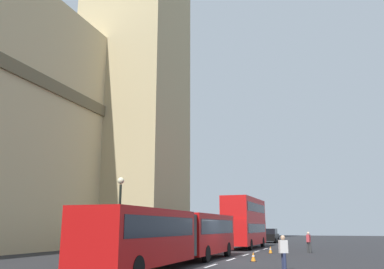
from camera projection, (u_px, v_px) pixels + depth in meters
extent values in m
plane|color=#262628|center=(225.00, 261.00, 24.65)|extent=(160.00, 160.00, 0.00)
cube|color=silver|center=(211.00, 266.00, 21.83)|extent=(2.20, 0.16, 0.01)
cube|color=silver|center=(231.00, 259.00, 26.05)|extent=(2.20, 0.16, 0.01)
cube|color=silver|center=(246.00, 255.00, 30.28)|extent=(2.20, 0.16, 0.01)
cube|color=silver|center=(257.00, 251.00, 34.51)|extent=(2.20, 0.16, 0.01)
cube|color=silver|center=(265.00, 249.00, 38.73)|extent=(2.20, 0.16, 0.01)
cube|color=tan|center=(138.00, 14.00, 52.66)|extent=(10.89, 10.89, 59.10)
cube|color=#B20F0F|center=(201.00, 233.00, 26.85)|extent=(8.25, 2.50, 2.50)
cube|color=#1E232D|center=(201.00, 227.00, 26.95)|extent=(7.59, 2.54, 0.90)
cube|color=#B20F0F|center=(140.00, 237.00, 18.44)|extent=(8.25, 2.50, 2.50)
cube|color=#1E232D|center=(140.00, 227.00, 18.55)|extent=(7.59, 2.54, 0.90)
cylinder|color=#3F3F3F|center=(176.00, 235.00, 22.65)|extent=(2.38, 2.38, 2.25)
cylinder|color=black|center=(227.00, 249.00, 28.66)|extent=(1.00, 0.30, 1.00)
cylinder|color=black|center=(206.00, 254.00, 23.95)|extent=(1.00, 0.30, 1.00)
cylinder|color=black|center=(136.00, 269.00, 15.55)|extent=(1.00, 0.30, 1.00)
cube|color=red|center=(245.00, 232.00, 39.96)|extent=(10.23, 2.50, 2.40)
cube|color=black|center=(245.00, 228.00, 40.04)|extent=(9.21, 2.54, 0.84)
cube|color=red|center=(245.00, 209.00, 40.47)|extent=(10.03, 2.50, 2.10)
cube|color=black|center=(245.00, 208.00, 40.50)|extent=(9.21, 2.54, 0.84)
cylinder|color=black|center=(262.00, 242.00, 42.36)|extent=(1.00, 0.30, 1.00)
cylinder|color=black|center=(250.00, 245.00, 36.34)|extent=(1.00, 0.30, 1.00)
cube|color=black|center=(270.00, 237.00, 53.84)|extent=(4.40, 1.80, 0.90)
cube|color=black|center=(270.00, 231.00, 53.84)|extent=(2.46, 1.66, 0.70)
cylinder|color=black|center=(278.00, 240.00, 54.78)|extent=(0.64, 0.30, 0.64)
cylinder|color=black|center=(275.00, 241.00, 52.20)|extent=(0.64, 0.30, 0.64)
cube|color=black|center=(253.00, 261.00, 24.51)|extent=(0.36, 0.36, 0.03)
cone|color=orange|center=(253.00, 256.00, 24.57)|extent=(0.28, 0.28, 0.55)
cylinder|color=white|center=(253.00, 256.00, 24.58)|extent=(0.17, 0.17, 0.08)
cube|color=black|center=(271.00, 253.00, 31.98)|extent=(0.36, 0.36, 0.03)
cone|color=orange|center=(270.00, 250.00, 32.04)|extent=(0.28, 0.28, 0.55)
cylinder|color=white|center=(270.00, 249.00, 32.05)|extent=(0.17, 0.17, 0.08)
cube|color=black|center=(281.00, 251.00, 35.13)|extent=(0.36, 0.36, 0.03)
cone|color=orange|center=(281.00, 247.00, 35.19)|extent=(0.28, 0.28, 0.55)
cylinder|color=white|center=(281.00, 247.00, 35.20)|extent=(0.17, 0.17, 0.08)
cylinder|color=black|center=(118.00, 258.00, 25.07)|extent=(0.32, 0.32, 0.30)
cylinder|color=black|center=(119.00, 222.00, 25.58)|extent=(0.16, 0.16, 4.80)
sphere|color=beige|center=(121.00, 181.00, 26.18)|extent=(0.44, 0.44, 0.44)
cylinder|color=#262D4C|center=(283.00, 262.00, 19.14)|extent=(0.16, 0.16, 0.86)
cylinder|color=#262D4C|center=(285.00, 263.00, 18.95)|extent=(0.16, 0.16, 0.86)
cube|color=silver|center=(283.00, 247.00, 19.21)|extent=(0.39, 0.47, 0.60)
sphere|color=tan|center=(283.00, 238.00, 19.31)|extent=(0.22, 0.22, 0.22)
cylinder|color=#333333|center=(310.00, 248.00, 32.65)|extent=(0.16, 0.16, 0.86)
cylinder|color=#333333|center=(308.00, 247.00, 32.76)|extent=(0.16, 0.16, 0.86)
cube|color=#BF383F|center=(308.00, 238.00, 32.87)|extent=(0.44, 0.33, 0.60)
sphere|color=beige|center=(308.00, 233.00, 32.96)|extent=(0.22, 0.22, 0.22)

